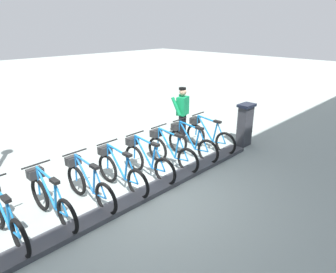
{
  "coord_description": "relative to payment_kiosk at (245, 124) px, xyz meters",
  "views": [
    {
      "loc": [
        -4.28,
        3.67,
        3.44
      ],
      "look_at": [
        0.5,
        -1.18,
        0.9
      ],
      "focal_mm": 32.17,
      "sensor_mm": 36.0,
      "label": 1
    }
  ],
  "objects": [
    {
      "name": "bike_docked_2",
      "position": [
        0.57,
        2.6,
        -0.24
      ],
      "size": [
        1.72,
        0.54,
        1.02
      ],
      "color": "black",
      "rests_on": "ground"
    },
    {
      "name": "dock_rail_base",
      "position": [
        -0.05,
        3.98,
        -0.62
      ],
      "size": [
        0.44,
        7.13,
        0.1
      ],
      "primitive_type": "cube",
      "color": "#47474C",
      "rests_on": "ground"
    },
    {
      "name": "bike_docked_4",
      "position": [
        0.57,
        4.18,
        -0.24
      ],
      "size": [
        1.72,
        0.54,
        1.02
      ],
      "color": "black",
      "rests_on": "ground"
    },
    {
      "name": "ground_plane",
      "position": [
        -0.05,
        3.98,
        -0.67
      ],
      "size": [
        60.0,
        60.0,
        0.0
      ],
      "primitive_type": "plane",
      "color": "#9EAAA3"
    },
    {
      "name": "bike_docked_0",
      "position": [
        0.57,
        1.02,
        -0.24
      ],
      "size": [
        1.72,
        0.54,
        1.02
      ],
      "color": "black",
      "rests_on": "ground"
    },
    {
      "name": "worker_near_rack",
      "position": [
        1.66,
        0.94,
        0.24
      ],
      "size": [
        0.53,
        0.69,
        1.66
      ],
      "color": "white",
      "rests_on": "ground"
    },
    {
      "name": "bike_docked_3",
      "position": [
        0.57,
        3.39,
        -0.24
      ],
      "size": [
        1.72,
        0.54,
        1.02
      ],
      "color": "black",
      "rests_on": "ground"
    },
    {
      "name": "payment_kiosk",
      "position": [
        0.0,
        0.0,
        0.0
      ],
      "size": [
        0.36,
        0.52,
        1.28
      ],
      "color": "#38383D",
      "rests_on": "ground"
    },
    {
      "name": "bike_docked_5",
      "position": [
        0.57,
        4.97,
        -0.24
      ],
      "size": [
        1.72,
        0.54,
        1.02
      ],
      "color": "black",
      "rests_on": "ground"
    },
    {
      "name": "bike_docked_1",
      "position": [
        0.57,
        1.81,
        -0.24
      ],
      "size": [
        1.72,
        0.54,
        1.02
      ],
      "color": "black",
      "rests_on": "ground"
    },
    {
      "name": "bike_docked_6",
      "position": [
        0.57,
        5.77,
        -0.24
      ],
      "size": [
        1.72,
        0.54,
        1.02
      ],
      "color": "black",
      "rests_on": "ground"
    },
    {
      "name": "bike_docked_7",
      "position": [
        0.57,
        6.56,
        -0.24
      ],
      "size": [
        1.72,
        0.54,
        1.02
      ],
      "color": "black",
      "rests_on": "ground"
    }
  ]
}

